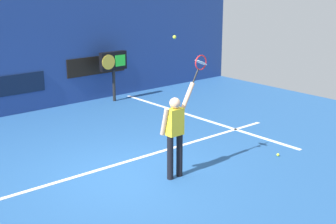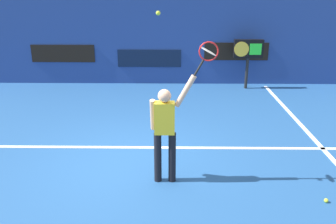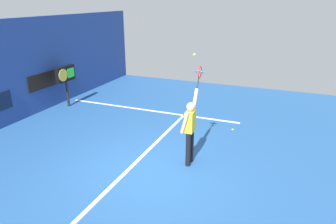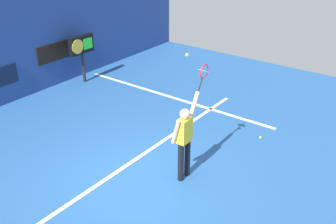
{
  "view_description": "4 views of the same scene",
  "coord_description": "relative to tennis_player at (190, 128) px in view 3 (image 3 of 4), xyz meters",
  "views": [
    {
      "loc": [
        -5.32,
        -7.61,
        3.99
      ],
      "look_at": [
        0.64,
        -0.6,
        1.37
      ],
      "focal_mm": 51.27,
      "sensor_mm": 36.0,
      "label": 1
    },
    {
      "loc": [
        0.82,
        -6.2,
        3.27
      ],
      "look_at": [
        0.74,
        -0.39,
        1.17
      ],
      "focal_mm": 37.33,
      "sensor_mm": 36.0,
      "label": 2
    },
    {
      "loc": [
        -6.29,
        -2.99,
        4.11
      ],
      "look_at": [
        0.35,
        -0.28,
        1.49
      ],
      "focal_mm": 33.4,
      "sensor_mm": 36.0,
      "label": 3
    },
    {
      "loc": [
        -5.48,
        -4.93,
        5.31
      ],
      "look_at": [
        0.9,
        -0.16,
        1.36
      ],
      "focal_mm": 43.16,
      "sensor_mm": 36.0,
      "label": 4
    }
  ],
  "objects": [
    {
      "name": "scoreboard_clock",
      "position": [
        2.59,
        6.01,
        0.26
      ],
      "size": [
        0.96,
        0.2,
        1.64
      ],
      "color": "black",
      "rests_on": "ground_plane"
    },
    {
      "name": "court_baseline",
      "position": [
        -0.69,
        1.32,
        -1.0
      ],
      "size": [
        10.0,
        0.1,
        0.01
      ],
      "primitive_type": "cube",
      "color": "white",
      "rests_on": "ground_plane"
    },
    {
      "name": "tennis_player",
      "position": [
        0.0,
        0.0,
        0.0
      ],
      "size": [
        0.76,
        0.31,
        1.94
      ],
      "color": "black",
      "rests_on": "ground_plane"
    },
    {
      "name": "ground_plane",
      "position": [
        -0.69,
        0.75,
        -1.01
      ],
      "size": [
        18.0,
        18.0,
        0.0
      ],
      "primitive_type": "plane",
      "color": "#23518C"
    },
    {
      "name": "court_sideline",
      "position": [
        3.33,
        2.75,
        -1.0
      ],
      "size": [
        0.1,
        7.0,
        0.01
      ],
      "primitive_type": "cube",
      "color": "white",
      "rests_on": "ground_plane"
    },
    {
      "name": "tennis_ball",
      "position": [
        -0.1,
        -0.08,
        1.88
      ],
      "size": [
        0.07,
        0.07,
        0.07
      ],
      "primitive_type": "sphere",
      "color": "#CCE033"
    },
    {
      "name": "spare_ball",
      "position": [
        2.59,
        -0.64,
        -0.98
      ],
      "size": [
        0.07,
        0.07,
        0.07
      ],
      "primitive_type": "sphere",
      "color": "#CCE033",
      "rests_on": "ground_plane"
    },
    {
      "name": "tennis_racket",
      "position": [
        0.67,
        -0.0,
        1.27
      ],
      "size": [
        0.44,
        0.27,
        0.61
      ],
      "color": "black"
    },
    {
      "name": "sponsor_banner_starboard",
      "position": [
        2.31,
        6.57,
        0.14
      ],
      "size": [
        2.2,
        0.03,
        0.6
      ],
      "primitive_type": "cube",
      "color": "black"
    }
  ]
}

